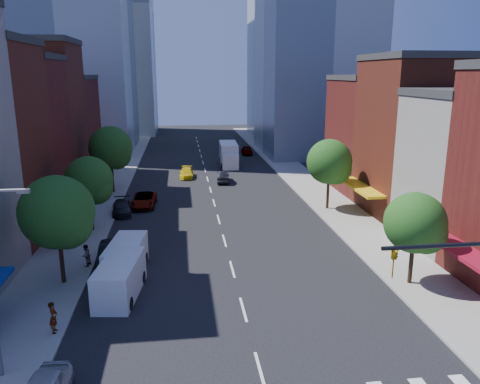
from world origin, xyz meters
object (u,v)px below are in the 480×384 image
(cargo_van_far, at_px, (126,258))
(pedestrian_near, at_px, (53,317))
(cargo_van_near, at_px, (119,280))
(box_truck, at_px, (229,155))
(pedestrian_far, at_px, (86,255))
(parked_car_third, at_px, (144,200))
(parked_car_rear, at_px, (122,207))
(taxi, at_px, (187,173))
(parked_car_second, at_px, (111,253))
(traffic_car_far, at_px, (247,150))
(traffic_car_oncoming, at_px, (223,177))

(cargo_van_far, bearing_deg, pedestrian_near, -104.45)
(cargo_van_near, distance_m, box_truck, 43.99)
(cargo_van_near, distance_m, pedestrian_far, 5.78)
(cargo_van_near, xyz_separation_m, cargo_van_far, (0.00, 3.58, -0.03))
(parked_car_third, relative_size, pedestrian_far, 3.22)
(parked_car_rear, distance_m, cargo_van_far, 15.05)
(parked_car_third, bearing_deg, cargo_van_near, -87.63)
(box_truck, height_order, pedestrian_near, box_truck)
(taxi, distance_m, pedestrian_near, 39.58)
(parked_car_second, relative_size, cargo_van_far, 0.83)
(cargo_van_near, height_order, box_truck, box_truck)
(cargo_van_near, height_order, traffic_car_far, cargo_van_near)
(pedestrian_far, bearing_deg, parked_car_second, 133.72)
(parked_car_rear, height_order, pedestrian_far, pedestrian_far)
(parked_car_third, height_order, traffic_car_far, traffic_car_far)
(parked_car_third, relative_size, traffic_car_oncoming, 1.19)
(parked_car_rear, distance_m, traffic_car_oncoming, 17.18)
(parked_car_third, height_order, pedestrian_far, pedestrian_far)
(parked_car_rear, xyz_separation_m, taxi, (6.74, 16.20, -0.03))
(parked_car_second, relative_size, parked_car_third, 0.90)
(parked_car_third, xyz_separation_m, pedestrian_near, (-3.00, -25.01, 0.31))
(traffic_car_oncoming, height_order, traffic_car_far, traffic_car_far)
(traffic_car_far, relative_size, pedestrian_far, 2.83)
(parked_car_second, height_order, taxi, parked_car_second)
(traffic_car_oncoming, bearing_deg, taxi, -31.57)
(taxi, bearing_deg, traffic_car_far, 61.16)
(pedestrian_near, height_order, pedestrian_far, pedestrian_near)
(cargo_van_far, bearing_deg, cargo_van_near, -83.31)
(pedestrian_far, bearing_deg, taxi, -172.98)
(cargo_van_near, height_order, pedestrian_far, cargo_van_near)
(box_truck, xyz_separation_m, pedestrian_far, (-14.32, -37.55, -0.67))
(parked_car_third, bearing_deg, cargo_van_far, -87.63)
(taxi, relative_size, pedestrian_near, 2.48)
(taxi, relative_size, pedestrian_far, 2.73)
(parked_car_second, height_order, traffic_car_far, traffic_car_far)
(parked_car_third, bearing_deg, traffic_car_oncoming, 50.53)
(taxi, xyz_separation_m, traffic_car_oncoming, (4.65, -3.34, 0.08))
(cargo_van_far, bearing_deg, traffic_car_oncoming, 78.01)
(box_truck, distance_m, pedestrian_near, 48.77)
(cargo_van_near, xyz_separation_m, taxi, (4.76, 34.70, -0.53))
(cargo_van_far, distance_m, taxi, 31.48)
(parked_car_second, distance_m, traffic_car_oncoming, 27.87)
(traffic_car_far, bearing_deg, parked_car_rear, 66.36)
(parked_car_rear, xyz_separation_m, cargo_van_near, (1.98, -18.50, 0.50))
(cargo_van_far, bearing_deg, parked_car_third, 96.67)
(taxi, relative_size, traffic_car_far, 0.96)
(traffic_car_oncoming, bearing_deg, cargo_van_near, 77.39)
(parked_car_second, xyz_separation_m, pedestrian_far, (-1.67, -0.68, 0.19))
(traffic_car_oncoming, xyz_separation_m, pedestrian_far, (-12.39, -26.41, 0.24))
(cargo_van_far, xyz_separation_m, taxi, (4.75, 31.11, -0.49))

